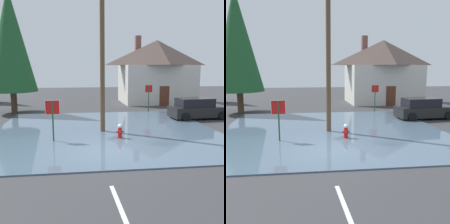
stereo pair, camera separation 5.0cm
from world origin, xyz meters
TOP-DOWN VIEW (x-y plane):
  - ground_plane at (0.00, 0.00)m, footprint 80.00×80.00m
  - flood_puddle at (0.39, 4.02)m, footprint 13.38×12.78m
  - lane_stop_bar at (-0.72, -1.65)m, footprint 3.13×0.49m
  - lane_center_stripe at (-0.12, -5.28)m, footprint 0.33×3.49m
  - stop_sign_near at (-2.57, 1.98)m, footprint 0.75×0.08m
  - fire_hydrant at (0.97, 2.11)m, footprint 0.42×0.36m
  - utility_pole at (0.18, 3.76)m, footprint 1.60×0.28m
  - stop_sign_far at (4.84, 10.55)m, footprint 0.66×0.09m
  - house at (7.35, 16.74)m, footprint 8.37×6.12m
  - parked_car at (7.70, 7.04)m, footprint 4.47×2.27m
  - pine_tree_tall_left at (-6.72, 11.47)m, footprint 4.12×4.12m

SIDE VIEW (x-z plane):
  - ground_plane at x=0.00m, z-range -0.10..0.00m
  - lane_stop_bar at x=-0.72m, z-range 0.00..0.01m
  - lane_center_stripe at x=-0.12m, z-range 0.00..0.01m
  - flood_puddle at x=0.39m, z-range 0.00..0.06m
  - fire_hydrant at x=0.97m, z-range -0.01..0.83m
  - parked_car at x=7.70m, z-range -0.04..1.55m
  - stop_sign_near at x=-2.57m, z-range 0.47..2.67m
  - stop_sign_far at x=4.84m, z-range 0.49..2.86m
  - house at x=7.35m, z-range -0.13..7.18m
  - utility_pole at x=0.18m, z-range 0.18..9.52m
  - pine_tree_tall_left at x=-6.72m, z-range 0.91..11.22m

